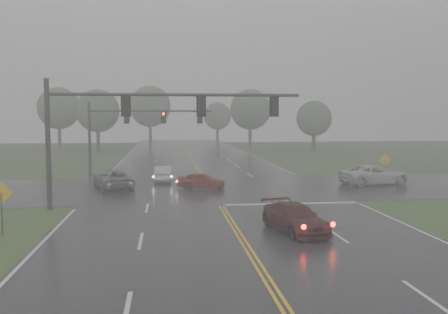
{
  "coord_description": "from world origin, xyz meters",
  "views": [
    {
      "loc": [
        -3.36,
        -15.98,
        5.52
      ],
      "look_at": [
        0.39,
        16.0,
        2.89
      ],
      "focal_mm": 40.0,
      "sensor_mm": 36.0,
      "label": 1
    }
  ],
  "objects": [
    {
      "name": "main_road",
      "position": [
        0.0,
        20.0,
        0.0
      ],
      "size": [
        18.0,
        160.0,
        0.02
      ],
      "primitive_type": "cube",
      "color": "black",
      "rests_on": "ground"
    },
    {
      "name": "ground",
      "position": [
        0.0,
        0.0,
        0.0
      ],
      "size": [
        180.0,
        180.0,
        0.0
      ],
      "primitive_type": "plane",
      "color": "#304D21",
      "rests_on": "ground"
    },
    {
      "name": "tree_n_far",
      "position": [
        7.5,
        88.36,
        5.56
      ],
      "size": [
        5.76,
        5.76,
        8.46
      ],
      "color": "#30281F",
      "rests_on": "ground"
    },
    {
      "name": "sedan_red",
      "position": [
        -0.69,
        21.61,
        0.0
      ],
      "size": [
        3.93,
        2.48,
        1.25
      ],
      "primitive_type": "imported",
      "rotation": [
        0.0,
        0.0,
        1.27
      ],
      "color": "maroon",
      "rests_on": "ground"
    },
    {
      "name": "tree_e_near",
      "position": [
        19.14,
        57.98,
        5.18
      ],
      "size": [
        5.37,
        5.37,
        7.89
      ],
      "color": "#30281F",
      "rests_on": "ground"
    },
    {
      "name": "sedan_maroon",
      "position": [
        2.73,
        6.88,
        0.0
      ],
      "size": [
        2.84,
        4.9,
        1.33
      ],
      "primitive_type": "imported",
      "rotation": [
        0.0,
        0.0,
        0.22
      ],
      "color": "#34090A",
      "rests_on": "ground"
    },
    {
      "name": "tree_ne_a",
      "position": [
        10.9,
        67.37,
        6.65
      ],
      "size": [
        6.88,
        6.88,
        10.1
      ],
      "color": "#30281F",
      "rests_on": "ground"
    },
    {
      "name": "tree_nw_b",
      "position": [
        -21.22,
        71.15,
        6.86
      ],
      "size": [
        7.1,
        7.1,
        10.43
      ],
      "color": "#30281F",
      "rests_on": "ground"
    },
    {
      "name": "sign_diamond_east",
      "position": [
        14.72,
        23.34,
        1.62
      ],
      "size": [
        0.98,
        0.25,
        2.4
      ],
      "rotation": [
        0.0,
        0.0,
        -0.21
      ],
      "color": "black",
      "rests_on": "ground"
    },
    {
      "name": "sedan_silver",
      "position": [
        -3.58,
        26.2,
        0.0
      ],
      "size": [
        1.53,
        4.07,
        1.33
      ],
      "primitive_type": "imported",
      "rotation": [
        0.0,
        0.0,
        3.11
      ],
      "color": "#ADAFB5",
      "rests_on": "ground"
    },
    {
      "name": "tree_n_mid",
      "position": [
        -6.17,
        77.32,
        7.34
      ],
      "size": [
        7.6,
        7.6,
        11.16
      ],
      "color": "#30281F",
      "rests_on": "ground"
    },
    {
      "name": "sign_diamond_west",
      "position": [
        -10.95,
        7.92,
        1.68
      ],
      "size": [
        1.03,
        0.14,
        2.48
      ],
      "rotation": [
        0.0,
        0.0,
        -0.1
      ],
      "color": "black",
      "rests_on": "ground"
    },
    {
      "name": "stop_bar",
      "position": [
        4.5,
        14.4,
        0.0
      ],
      "size": [
        8.5,
        0.5,
        0.01
      ],
      "primitive_type": "cube",
      "color": "silver",
      "rests_on": "ground"
    },
    {
      "name": "pickup_white",
      "position": [
        13.42,
        22.33,
        0.0
      ],
      "size": [
        6.11,
        3.69,
        1.59
      ],
      "primitive_type": "imported",
      "rotation": [
        0.0,
        0.0,
        1.77
      ],
      "color": "silver",
      "rests_on": "ground"
    },
    {
      "name": "tree_nw_a",
      "position": [
        -13.65,
        62.29,
        6.35
      ],
      "size": [
        6.57,
        6.57,
        9.65
      ],
      "color": "#30281F",
      "rests_on": "ground"
    },
    {
      "name": "cross_street",
      "position": [
        0.0,
        22.0,
        0.0
      ],
      "size": [
        120.0,
        14.0,
        0.02
      ],
      "primitive_type": "cube",
      "color": "black",
      "rests_on": "ground"
    },
    {
      "name": "car_grey",
      "position": [
        -7.4,
        22.67,
        0.0
      ],
      "size": [
        3.85,
        5.69,
        1.45
      ],
      "primitive_type": "imported",
      "rotation": [
        0.0,
        0.0,
        3.44
      ],
      "color": "#56595E",
      "rests_on": "ground"
    },
    {
      "name": "signal_gantry_far",
      "position": [
        -6.78,
        30.24,
        4.76
      ],
      "size": [
        11.26,
        0.35,
        6.81
      ],
      "color": "black",
      "rests_on": "ground"
    },
    {
      "name": "signal_gantry_near",
      "position": [
        -5.46,
        14.16,
        5.46
      ],
      "size": [
        15.16,
        0.34,
        7.72
      ],
      "color": "black",
      "rests_on": "ground"
    }
  ]
}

